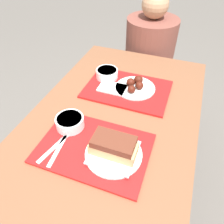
{
  "coord_description": "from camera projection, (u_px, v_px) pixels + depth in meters",
  "views": [
    {
      "loc": [
        0.26,
        -0.65,
        1.49
      ],
      "look_at": [
        -0.0,
        0.04,
        0.81
      ],
      "focal_mm": 35.0,
      "sensor_mm": 36.0,
      "label": 1
    }
  ],
  "objects": [
    {
      "name": "ground_plane",
      "position": [
        110.0,
        201.0,
        1.52
      ],
      "size": [
        12.0,
        12.0,
        0.0
      ],
      "primitive_type": "plane",
      "color": "#605B56"
    },
    {
      "name": "picnic_table",
      "position": [
        109.0,
        140.0,
        1.08
      ],
      "size": [
        0.78,
        1.43,
        0.77
      ],
      "color": "brown",
      "rests_on": "ground_plane"
    },
    {
      "name": "picnic_bench_far",
      "position": [
        147.0,
        84.0,
        1.91
      ],
      "size": [
        0.74,
        0.28,
        0.46
      ],
      "color": "brown",
      "rests_on": "ground_plane"
    },
    {
      "name": "tray_near",
      "position": [
        94.0,
        148.0,
        0.89
      ],
      "size": [
        0.45,
        0.31,
        0.01
      ],
      "color": "red",
      "rests_on": "picnic_table"
    },
    {
      "name": "tray_far",
      "position": [
        128.0,
        89.0,
        1.19
      ],
      "size": [
        0.45,
        0.31,
        0.01
      ],
      "color": "red",
      "rests_on": "picnic_table"
    },
    {
      "name": "bowl_coleslaw_near",
      "position": [
        70.0,
        122.0,
        0.96
      ],
      "size": [
        0.12,
        0.12,
        0.05
      ],
      "color": "white",
      "rests_on": "tray_near"
    },
    {
      "name": "brisket_sandwich_plate",
      "position": [
        114.0,
        149.0,
        0.84
      ],
      "size": [
        0.23,
        0.23,
        0.09
      ],
      "color": "white",
      "rests_on": "tray_near"
    },
    {
      "name": "plastic_fork_near",
      "position": [
        53.0,
        148.0,
        0.88
      ],
      "size": [
        0.05,
        0.17,
        0.0
      ],
      "color": "white",
      "rests_on": "tray_near"
    },
    {
      "name": "plastic_knife_near",
      "position": [
        58.0,
        150.0,
        0.87
      ],
      "size": [
        0.03,
        0.17,
        0.0
      ],
      "color": "white",
      "rests_on": "tray_near"
    },
    {
      "name": "bowl_coleslaw_far",
      "position": [
        107.0,
        73.0,
        1.25
      ],
      "size": [
        0.12,
        0.12,
        0.05
      ],
      "color": "white",
      "rests_on": "tray_far"
    },
    {
      "name": "wings_plate_far",
      "position": [
        135.0,
        86.0,
        1.17
      ],
      "size": [
        0.21,
        0.21,
        0.06
      ],
      "color": "white",
      "rests_on": "tray_far"
    },
    {
      "name": "napkin_far",
      "position": [
        112.0,
        88.0,
        1.18
      ],
      "size": [
        0.15,
        0.1,
        0.01
      ],
      "color": "white",
      "rests_on": "tray_far"
    },
    {
      "name": "person_seated_across",
      "position": [
        150.0,
        47.0,
        1.68
      ],
      "size": [
        0.38,
        0.38,
        0.66
      ],
      "color": "brown",
      "rests_on": "picnic_bench_far"
    }
  ]
}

